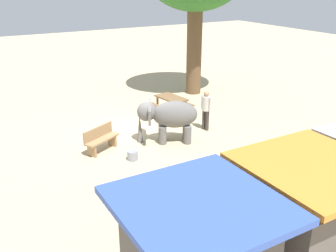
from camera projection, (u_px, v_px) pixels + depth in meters
The scene contains 7 objects.
ground_plane at pixel (136, 133), 15.04m from camera, with size 60.00×60.00×0.00m, color tan.
elephant at pixel (168, 116), 13.96m from camera, with size 2.20×1.87×1.56m.
person_handler at pixel (206, 107), 15.06m from camera, with size 0.32×0.50×1.62m.
wooden_bench at pixel (101, 138), 13.39m from camera, with size 1.43×0.99×0.88m.
picnic_table_near at pixel (171, 101), 16.95m from camera, with size 1.68×1.69×0.78m.
market_stall_orange at pixel (305, 225), 7.63m from camera, with size 2.50×2.50×2.52m.
feed_bucket at pixel (133, 155), 12.82m from camera, with size 0.36×0.36×0.32m, color gray.
Camera 1 is at (5.83, 12.67, 5.77)m, focal length 40.91 mm.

